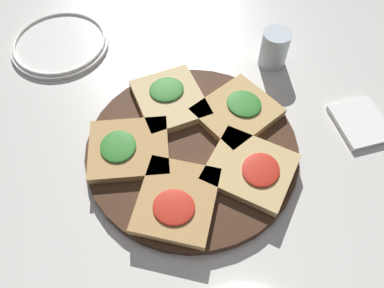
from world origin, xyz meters
The scene contains 10 objects.
ground_plane centered at (0.00, 0.00, 0.00)m, with size 3.00×3.00×0.00m, color silver.
serving_board centered at (0.00, 0.00, 0.01)m, with size 0.43×0.43×0.02m, color #422819.
focaccia_slice_0 centered at (-0.12, 0.02, 0.03)m, with size 0.18×0.16×0.02m.
focaccia_slice_1 centered at (-0.05, -0.11, 0.03)m, with size 0.19×0.20×0.02m.
focaccia_slice_2 centered at (0.08, -0.09, 0.03)m, with size 0.20×0.21×0.02m.
focaccia_slice_3 centered at (0.11, 0.05, 0.03)m, with size 0.20×0.19×0.02m.
focaccia_slice_4 centered at (-0.01, 0.12, 0.03)m, with size 0.15×0.17×0.02m.
plate_right centered at (0.31, 0.34, 0.01)m, with size 0.24×0.24×0.02m.
water_glass centered at (0.26, -0.18, 0.04)m, with size 0.07×0.07×0.09m, color silver.
napkin_stack centered at (0.08, -0.36, 0.01)m, with size 0.12×0.10×0.01m, color white.
Camera 1 is at (-0.41, -0.01, 0.65)m, focal length 35.00 mm.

